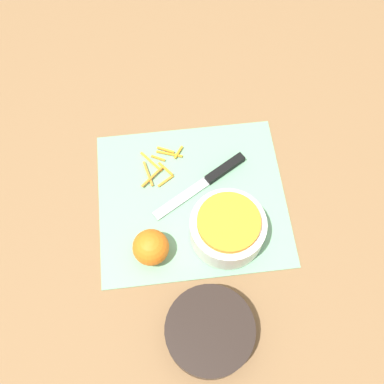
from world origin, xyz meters
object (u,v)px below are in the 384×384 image
orange_left (151,247)px  knife (216,175)px  bowl_dark (209,331)px  bowl_speckled (228,228)px

orange_left → knife: bearing=-133.7°
bowl_dark → knife: 0.35m
bowl_dark → knife: bowl_dark is taller
bowl_speckled → bowl_dark: 0.21m
orange_left → bowl_speckled: bearing=-171.8°
bowl_speckled → bowl_dark: (0.07, 0.20, -0.02)m
bowl_speckled → knife: size_ratio=0.70×
bowl_dark → knife: bearing=-100.1°
knife → orange_left: size_ratio=2.97×
knife → bowl_dark: bearing=49.1°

